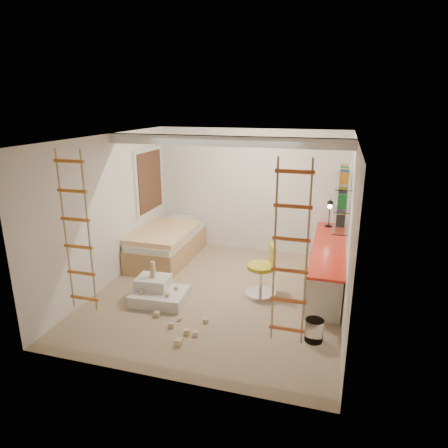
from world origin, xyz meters
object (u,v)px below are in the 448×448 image
(desk, at_px, (327,264))
(play_platform, at_px, (158,292))
(swivel_chair, at_px, (262,277))
(bed, at_px, (167,244))

(desk, distance_m, play_platform, 2.95)
(swivel_chair, xyz_separation_m, play_platform, (-1.58, -0.67, -0.18))
(swivel_chair, bearing_deg, play_platform, -156.98)
(bed, bearing_deg, play_platform, -70.92)
(bed, xyz_separation_m, play_platform, (0.60, -1.73, -0.18))
(play_platform, bearing_deg, desk, 27.70)
(swivel_chair, bearing_deg, desk, 34.24)
(desk, bearing_deg, play_platform, -152.30)
(desk, height_order, swivel_chair, swivel_chair)
(desk, xyz_separation_m, bed, (-3.20, 0.36, -0.07))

